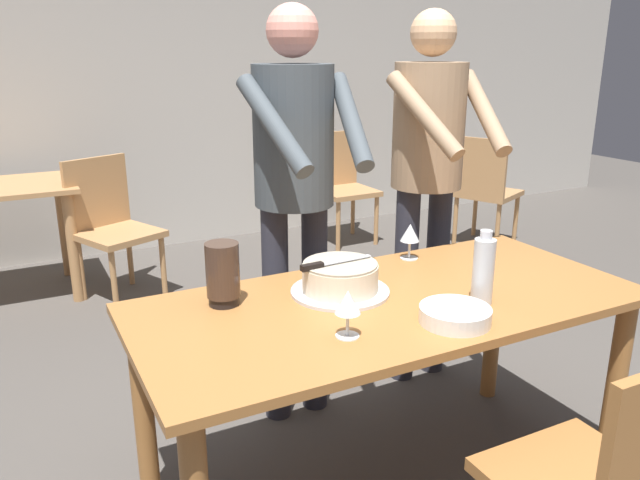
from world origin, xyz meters
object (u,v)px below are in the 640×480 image
at_px(wine_glass_far, 410,234).
at_px(background_chair_1, 341,183).
at_px(cake_on_platter, 340,279).
at_px(background_chair_2, 484,187).
at_px(person_standing_beside, 428,160).
at_px(hurricane_lamp, 223,274).
at_px(cake_knife, 322,265).
at_px(plate_stack, 455,315).
at_px(person_cutting_cake, 295,174).
at_px(wine_glass_near, 348,304).
at_px(background_chair_3, 111,223).
at_px(water_bottle, 483,270).
at_px(main_dining_table, 390,329).

bearing_deg(wine_glass_far, background_chair_1, 66.45).
distance_m(cake_on_platter, background_chair_2, 3.16).
height_order(person_standing_beside, background_chair_1, person_standing_beside).
bearing_deg(hurricane_lamp, cake_knife, -16.53).
distance_m(plate_stack, person_cutting_cake, 0.92).
xyz_separation_m(wine_glass_near, person_standing_beside, (0.88, 0.82, 0.22)).
bearing_deg(background_chair_2, plate_stack, -133.44).
height_order(wine_glass_far, background_chair_3, background_chair_3).
distance_m(wine_glass_far, background_chair_1, 2.74).
relative_size(plate_stack, water_bottle, 0.88).
relative_size(main_dining_table, water_bottle, 6.88).
distance_m(plate_stack, water_bottle, 0.21).
xyz_separation_m(cake_knife, background_chair_2, (2.51, 2.00, -0.37)).
xyz_separation_m(cake_on_platter, wine_glass_far, (0.42, 0.19, 0.05)).
bearing_deg(background_chair_2, wine_glass_near, -138.31).
bearing_deg(background_chair_2, background_chair_1, 143.48).
xyz_separation_m(plate_stack, background_chair_2, (2.24, 2.37, -0.28)).
bearing_deg(background_chair_2, cake_on_platter, -140.70).
relative_size(plate_stack, person_standing_beside, 0.13).
bearing_deg(background_chair_3, water_bottle, -73.05).
height_order(plate_stack, background_chair_3, background_chair_3).
bearing_deg(cake_on_platter, background_chair_1, 60.64).
distance_m(cake_on_platter, wine_glass_near, 0.34).
xyz_separation_m(wine_glass_far, person_cutting_cake, (-0.36, 0.29, 0.22)).
distance_m(wine_glass_far, background_chair_3, 2.26).
bearing_deg(wine_glass_far, main_dining_table, -133.05).
bearing_deg(cake_knife, background_chair_3, 98.44).
bearing_deg(background_chair_1, water_bottle, -110.95).
xyz_separation_m(person_standing_beside, background_chair_2, (1.70, 1.48, -0.58)).
relative_size(cake_on_platter, background_chair_3, 0.38).
distance_m(background_chair_1, background_chair_2, 1.16).
relative_size(cake_on_platter, cake_knife, 1.26).
relative_size(cake_knife, person_standing_beside, 0.16).
bearing_deg(wine_glass_near, cake_on_platter, 64.57).
distance_m(main_dining_table, wine_glass_near, 0.39).
relative_size(main_dining_table, hurricane_lamp, 8.19).
bearing_deg(wine_glass_far, cake_knife, -158.17).
xyz_separation_m(plate_stack, wine_glass_far, (0.23, 0.57, 0.08)).
xyz_separation_m(person_standing_beside, background_chair_3, (-1.15, 1.75, -0.58)).
height_order(wine_glass_far, hurricane_lamp, hurricane_lamp).
height_order(cake_on_platter, background_chair_2, background_chair_2).
xyz_separation_m(wine_glass_far, water_bottle, (-0.05, -0.49, 0.01)).
distance_m(water_bottle, person_cutting_cake, 0.86).
relative_size(person_cutting_cake, person_standing_beside, 1.00).
bearing_deg(water_bottle, person_standing_beside, 65.45).
distance_m(background_chair_2, background_chair_3, 2.86).
distance_m(cake_on_platter, background_chair_3, 2.32).
distance_m(plate_stack, background_chair_1, 3.34).
height_order(cake_on_platter, water_bottle, water_bottle).
relative_size(background_chair_1, background_chair_2, 1.00).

